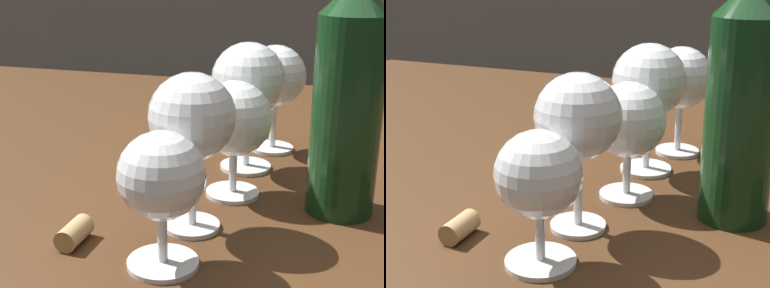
# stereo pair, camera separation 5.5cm
# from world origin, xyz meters

# --- Properties ---
(dining_table) EXTENTS (1.58, 0.91, 0.75)m
(dining_table) POSITION_xyz_m (0.00, 0.00, 0.67)
(dining_table) COLOR #472B16
(dining_table) RESTS_ON ground_plane
(wine_glass_white) EXTENTS (0.08, 0.08, 0.13)m
(wine_glass_white) POSITION_xyz_m (0.03, -0.33, 0.84)
(wine_glass_white) COLOR white
(wine_glass_white) RESTS_ON dining_table
(wine_glass_port) EXTENTS (0.09, 0.09, 0.16)m
(wine_glass_port) POSITION_xyz_m (0.04, -0.25, 0.87)
(wine_glass_port) COLOR white
(wine_glass_port) RESTS_ON dining_table
(wine_glass_amber) EXTENTS (0.08, 0.08, 0.13)m
(wine_glass_amber) POSITION_xyz_m (0.06, -0.16, 0.84)
(wine_glass_amber) COLOR white
(wine_glass_amber) RESTS_ON dining_table
(wine_glass_chardonnay) EXTENTS (0.09, 0.09, 0.16)m
(wine_glass_chardonnay) POSITION_xyz_m (0.06, -0.07, 0.87)
(wine_glass_chardonnay) COLOR white
(wine_glass_chardonnay) RESTS_ON dining_table
(wine_glass_pinot) EXTENTS (0.08, 0.08, 0.15)m
(wine_glass_pinot) POSITION_xyz_m (0.08, 0.02, 0.86)
(wine_glass_pinot) COLOR white
(wine_glass_pinot) RESTS_ON dining_table
(wine_bottle) EXTENTS (0.07, 0.07, 0.34)m
(wine_bottle) POSITION_xyz_m (0.18, -0.16, 0.88)
(wine_bottle) COLOR #143819
(wine_bottle) RESTS_ON dining_table
(cork) EXTENTS (0.02, 0.04, 0.02)m
(cork) POSITION_xyz_m (-0.06, -0.31, 0.76)
(cork) COLOR tan
(cork) RESTS_ON dining_table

